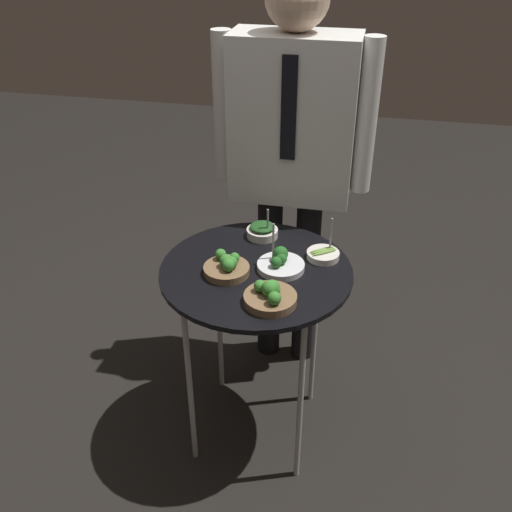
# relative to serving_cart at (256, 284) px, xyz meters

# --- Properties ---
(ground_plane) EXTENTS (8.00, 8.00, 0.00)m
(ground_plane) POSITION_rel_serving_cart_xyz_m (0.00, 0.00, -0.69)
(ground_plane) COLOR black
(serving_cart) EXTENTS (0.64, 0.64, 0.75)m
(serving_cart) POSITION_rel_serving_cart_xyz_m (0.00, 0.00, 0.00)
(serving_cart) COLOR black
(serving_cart) RESTS_ON ground_plane
(bowl_spinach_mid_left) EXTENTS (0.11, 0.11, 0.12)m
(bowl_spinach_mid_left) POSITION_rel_serving_cart_xyz_m (-0.02, 0.21, 0.08)
(bowl_spinach_mid_left) COLOR silver
(bowl_spinach_mid_left) RESTS_ON serving_cart
(bowl_broccoli_front_left) EXTENTS (0.16, 0.16, 0.08)m
(bowl_broccoli_front_left) POSITION_rel_serving_cart_xyz_m (0.08, -0.18, 0.09)
(bowl_broccoli_front_left) COLOR brown
(bowl_broccoli_front_left) RESTS_ON serving_cart
(bowl_broccoli_far_rim) EXTENTS (0.15, 0.15, 0.07)m
(bowl_broccoli_far_rim) POSITION_rel_serving_cart_xyz_m (-0.09, -0.05, 0.08)
(bowl_broccoli_far_rim) COLOR brown
(bowl_broccoli_far_rim) RESTS_ON serving_cart
(bowl_broccoli_back_left) EXTENTS (0.16, 0.16, 0.15)m
(bowl_broccoli_back_left) POSITION_rel_serving_cart_xyz_m (0.08, 0.02, 0.08)
(bowl_broccoli_back_left) COLOR silver
(bowl_broccoli_back_left) RESTS_ON serving_cart
(bowl_asparagus_front_center) EXTENTS (0.11, 0.11, 0.14)m
(bowl_asparagus_front_center) POSITION_rel_serving_cart_xyz_m (0.21, 0.11, 0.07)
(bowl_asparagus_front_center) COLOR silver
(bowl_asparagus_front_center) RESTS_ON serving_cart
(waiter_figure) EXTENTS (0.60, 0.23, 1.63)m
(waiter_figure) POSITION_rel_serving_cart_xyz_m (0.04, 0.47, 0.34)
(waiter_figure) COLOR black
(waiter_figure) RESTS_ON ground_plane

